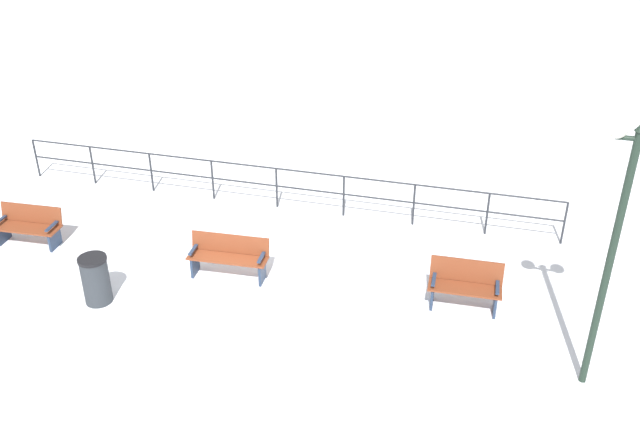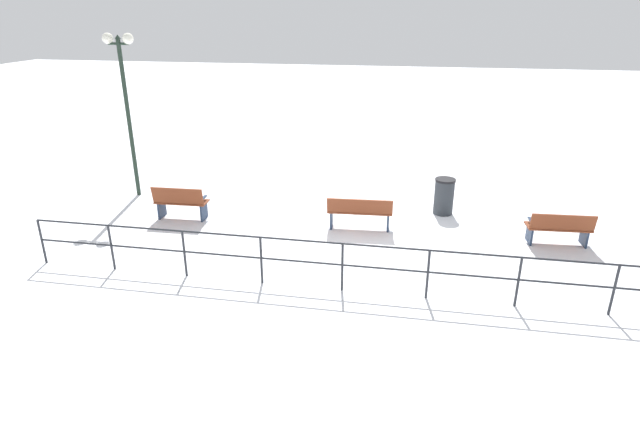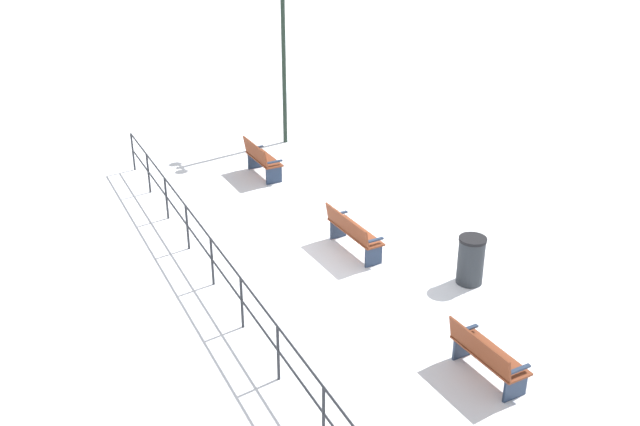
# 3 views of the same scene
# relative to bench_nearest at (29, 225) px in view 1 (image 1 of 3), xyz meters

# --- Properties ---
(ground_plane) EXTENTS (80.00, 80.00, 0.00)m
(ground_plane) POSITION_rel_bench_nearest_xyz_m (0.09, 4.79, -0.44)
(ground_plane) COLOR white
(ground_plane) RESTS_ON ground
(bench_nearest) EXTENTS (0.65, 1.50, 0.86)m
(bench_nearest) POSITION_rel_bench_nearest_xyz_m (0.00, 0.00, 0.00)
(bench_nearest) COLOR brown
(bench_nearest) RESTS_ON ground
(bench_second) EXTENTS (0.60, 1.68, 0.89)m
(bench_second) POSITION_rel_bench_nearest_xyz_m (0.08, 4.79, 0.04)
(bench_second) COLOR brown
(bench_second) RESTS_ON ground
(bench_third) EXTENTS (0.60, 1.41, 0.95)m
(bench_third) POSITION_rel_bench_nearest_xyz_m (-0.10, 9.58, 0.05)
(bench_third) COLOR brown
(bench_third) RESTS_ON ground
(lamppost_middle) EXTENTS (0.30, 0.90, 4.69)m
(lamppost_middle) POSITION_rel_bench_nearest_xyz_m (1.51, 11.72, 2.92)
(lamppost_middle) COLOR #1E2D23
(lamppost_middle) RESTS_ON ground
(waterfront_railing) EXTENTS (0.05, 13.46, 1.06)m
(waterfront_railing) POSITION_rel_bench_nearest_xyz_m (-3.07, 4.79, 0.26)
(waterfront_railing) COLOR #26282D
(waterfront_railing) RESTS_ON ground
(trash_bin) EXTENTS (0.56, 0.56, 1.01)m
(trash_bin) POSITION_rel_bench_nearest_xyz_m (1.60, 2.63, 0.06)
(trash_bin) COLOR #2D3338
(trash_bin) RESTS_ON ground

